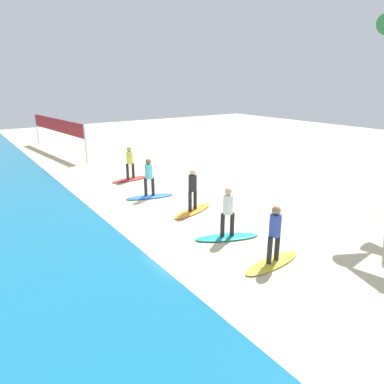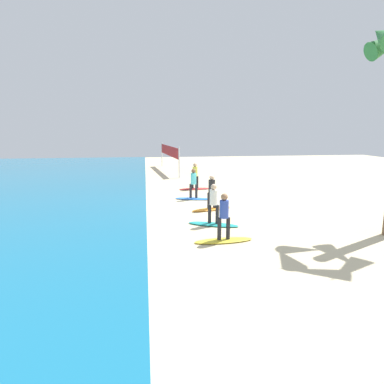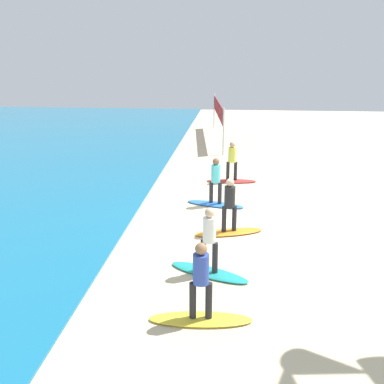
% 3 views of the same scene
% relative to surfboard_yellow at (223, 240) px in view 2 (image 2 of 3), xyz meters
% --- Properties ---
extents(ground_plane, '(60.00, 60.00, 0.00)m').
position_rel_surfboard_yellow_xyz_m(ground_plane, '(5.41, -0.34, -0.04)').
color(ground_plane, beige).
extents(surfboard_yellow, '(0.70, 2.13, 0.09)m').
position_rel_surfboard_yellow_xyz_m(surfboard_yellow, '(0.00, 0.00, 0.00)').
color(surfboard_yellow, yellow).
rests_on(surfboard_yellow, ground).
extents(surfer_yellow, '(0.32, 0.46, 1.64)m').
position_rel_surfboard_yellow_xyz_m(surfer_yellow, '(0.00, -0.00, 0.99)').
color(surfer_yellow, '#232328').
rests_on(surfer_yellow, surfboard_yellow).
extents(surfboard_teal, '(1.36, 2.15, 0.09)m').
position_rel_surfboard_yellow_xyz_m(surfboard_teal, '(2.01, -0.05, 0.00)').
color(surfboard_teal, teal).
rests_on(surfboard_teal, ground).
extents(surfer_teal, '(0.32, 0.43, 1.64)m').
position_rel_surfboard_yellow_xyz_m(surfer_teal, '(2.01, -0.05, 0.99)').
color(surfer_teal, '#232328').
rests_on(surfer_teal, surfboard_teal).
extents(surfboard_orange, '(1.16, 2.17, 0.09)m').
position_rel_surfboard_yellow_xyz_m(surfboard_orange, '(4.60, -0.50, 0.00)').
color(surfboard_orange, orange).
rests_on(surfboard_orange, ground).
extents(surfer_orange, '(0.32, 0.45, 1.64)m').
position_rel_surfboard_yellow_xyz_m(surfer_orange, '(4.60, -0.50, 0.99)').
color(surfer_orange, '#232328').
rests_on(surfer_orange, surfboard_orange).
extents(surfboard_blue, '(1.09, 2.17, 0.09)m').
position_rel_surfboard_yellow_xyz_m(surfboard_blue, '(7.13, 0.02, 0.00)').
color(surfboard_blue, blue).
rests_on(surfboard_blue, ground).
extents(surfer_blue, '(0.32, 0.45, 1.64)m').
position_rel_surfboard_yellow_xyz_m(surfer_blue, '(7.13, 0.02, 0.99)').
color(surfer_blue, '#232328').
rests_on(surfer_blue, surfboard_blue).
extents(surfboard_red, '(0.68, 2.13, 0.09)m').
position_rel_surfboard_yellow_xyz_m(surfboard_red, '(10.19, -0.53, 0.00)').
color(surfboard_red, red).
rests_on(surfboard_red, ground).
extents(surfer_red, '(0.32, 0.46, 1.64)m').
position_rel_surfboard_yellow_xyz_m(surfer_red, '(10.19, -0.53, 0.99)').
color(surfer_red, '#232328').
rests_on(surfer_red, surfboard_red).
extents(volleyball_net, '(9.05, 1.02, 2.50)m').
position_rel_surfboard_yellow_xyz_m(volleyball_net, '(19.88, 0.43, 1.74)').
color(volleyball_net, silver).
rests_on(volleyball_net, ground).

